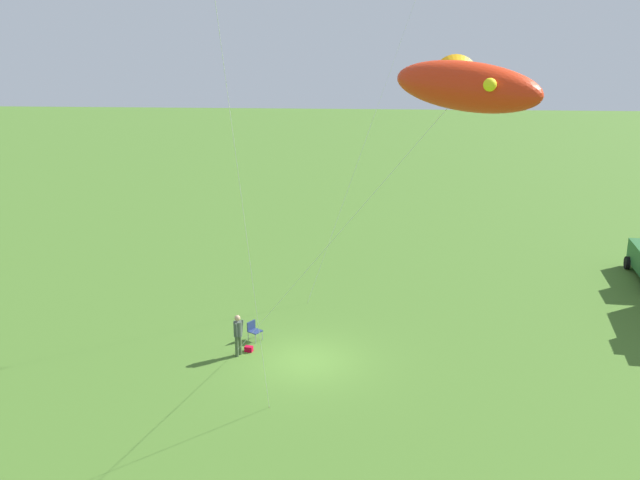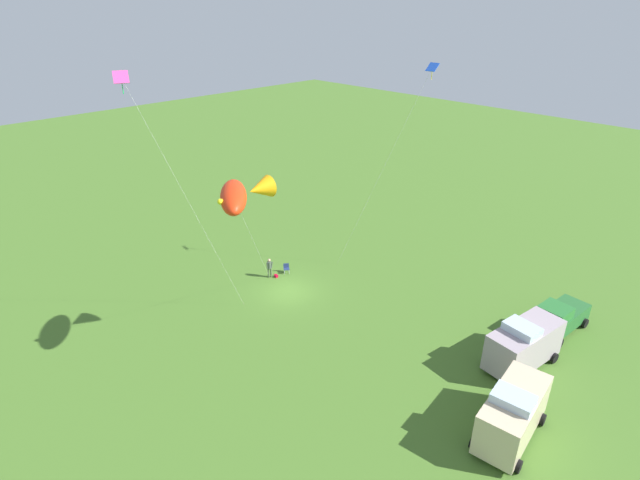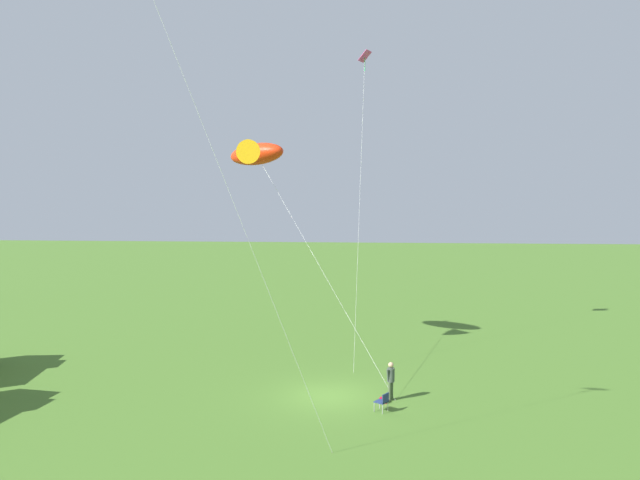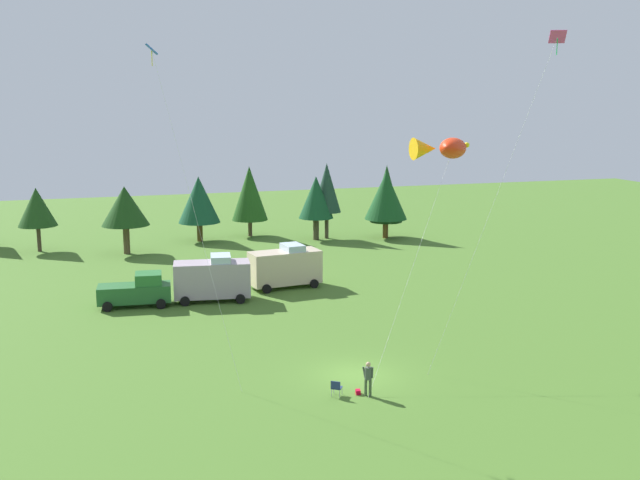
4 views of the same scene
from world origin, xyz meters
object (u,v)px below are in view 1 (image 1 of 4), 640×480
object	(u,v)px
backpack_on_grass	(249,349)
kite_large_fish	(464,85)
folding_chair	(254,329)
person_kite_flyer	(238,332)

from	to	relation	value
backpack_on_grass	kite_large_fish	world-z (taller)	kite_large_fish
folding_chair	kite_large_fish	xyz separation A→B (m)	(9.09, 7.05, 11.00)
kite_large_fish	folding_chair	bearing A→B (deg)	-142.19
folding_chair	backpack_on_grass	distance (m)	1.19
person_kite_flyer	backpack_on_grass	size ratio (longest dim) A/B	5.44
person_kite_flyer	backpack_on_grass	distance (m)	1.05
person_kite_flyer	folding_chair	xyz separation A→B (m)	(-1.51, 0.39, -0.53)
backpack_on_grass	kite_large_fish	bearing A→B (deg)	41.69
person_kite_flyer	folding_chair	distance (m)	1.65
person_kite_flyer	kite_large_fish	xyz separation A→B (m)	(7.58, 7.44, 10.47)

